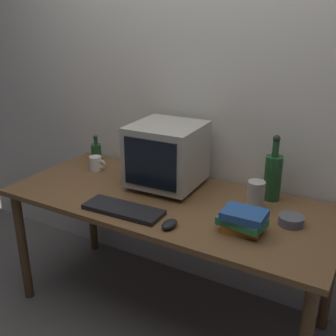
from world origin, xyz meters
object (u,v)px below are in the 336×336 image
Objects in this scene: keyboard at (123,209)px; book_stack at (243,220)px; bottle_short at (96,152)px; mug at (96,163)px; computer_mouse at (169,224)px; bottle_tall at (273,176)px; crt_monitor at (167,155)px; metal_canister at (256,195)px; cd_spindle at (291,220)px.

book_stack is (0.59, 0.11, 0.05)m from keyboard.
bottle_short reaches higher than book_stack.
computer_mouse is at bearing -27.98° from mug.
mug is (-1.10, -0.14, -0.09)m from bottle_tall.
metal_canister is at bearing -2.37° from crt_monitor.
keyboard is at bearing -94.17° from crt_monitor.
bottle_tall is (0.61, 0.52, 0.12)m from keyboard.
crt_monitor reaches higher than bottle_tall.
keyboard is at bearing -38.22° from mug.
keyboard is 4.20× the size of computer_mouse.
crt_monitor is 0.54m from mug.
cd_spindle is at bearing 18.09° from keyboard.
computer_mouse is at bearing -120.30° from bottle_tall.
bottle_tall is 1.61× the size of book_stack.
keyboard is at bearing -40.95° from bottle_short.
bottle_short is (-0.59, 0.51, 0.06)m from keyboard.
bottle_tall reaches higher than bottle_short.
mug is at bearing 178.97° from metal_canister.
book_stack is (1.18, -0.40, -0.01)m from bottle_short.
metal_canister is (-0.21, 0.08, 0.05)m from cd_spindle.
bottle_tall is 3.01× the size of cd_spindle.
cd_spindle is (0.74, -0.10, -0.17)m from crt_monitor.
metal_canister is (-0.03, 0.26, 0.02)m from book_stack.
keyboard is 3.50× the size of cd_spindle.
computer_mouse is 0.83× the size of mug.
bottle_short reaches higher than computer_mouse.
mug is (0.09, -0.12, -0.02)m from bottle_short.
bottle_short is at bearing 173.14° from metal_canister.
bottle_tall reaches higher than keyboard.
cd_spindle is at bearing -54.58° from bottle_tall.
crt_monitor is at bearing 153.68° from book_stack.
crt_monitor is 3.35× the size of mug.
computer_mouse is 0.58m from cd_spindle.
metal_canister is at bearing 95.99° from book_stack.
bottle_short is at bearing 136.59° from keyboard.
metal_canister is (0.54, -0.02, -0.12)m from crt_monitor.
book_stack is at bearing -91.59° from bottle_tall.
crt_monitor is at bearing 0.34° from mug.
metal_canister is at bearing 158.72° from cd_spindle.
bottle_short is 1.57× the size of cd_spindle.
metal_canister reaches higher than cd_spindle.
bottle_tall reaches higher than metal_canister.
computer_mouse is 0.45× the size of book_stack.
bottle_short is 0.84× the size of book_stack.
mug reaches higher than cd_spindle.
computer_mouse is at bearing -125.59° from metal_canister.
computer_mouse is 0.34m from book_stack.
cd_spindle is (0.18, 0.18, -0.04)m from book_stack.
crt_monitor reaches higher than keyboard.
book_stack is 1.12m from mug.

